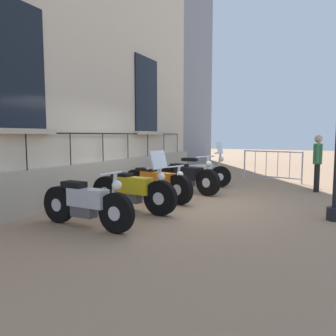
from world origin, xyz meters
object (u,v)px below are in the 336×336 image
Objects in this scene: motorcycle_white at (199,172)px; pedestrian_standing at (318,160)px; motorcycle_black at (187,177)px; motorcycle_silver at (87,204)px; crowd_barrier at (272,165)px; motorcycle_yellow at (133,191)px; motorcycle_orange at (156,183)px.

motorcycle_white is 1.29× the size of pedestrian_standing.
pedestrian_standing reaches higher than motorcycle_black.
crowd_barrier reaches higher than motorcycle_silver.
motorcycle_white is 1.02× the size of crowd_barrier.
pedestrian_standing is (3.52, 5.58, 0.47)m from motorcycle_silver.
motorcycle_yellow reaches higher than motorcycle_orange.
pedestrian_standing is (3.52, 2.97, 0.47)m from motorcycle_orange.
motorcycle_black is 1.03× the size of motorcycle_white.
pedestrian_standing reaches higher than motorcycle_orange.
motorcycle_black is at bearing -153.44° from pedestrian_standing.
motorcycle_yellow is 5.45m from pedestrian_standing.
motorcycle_silver is 7.51m from crowd_barrier.
crowd_barrier is (2.11, 7.20, 0.15)m from motorcycle_silver.
motorcycle_yellow is 1.29× the size of pedestrian_standing.
motorcycle_orange is 1.35× the size of pedestrian_standing.
motorcycle_yellow is 0.96× the size of motorcycle_orange.
pedestrian_standing is at bearing 6.61° from motorcycle_white.
motorcycle_black is 3.73m from crowd_barrier.
motorcycle_silver is 0.93× the size of motorcycle_orange.
crowd_barrier is at bearing 71.29° from motorcycle_yellow.
crowd_barrier is at bearing 131.12° from pedestrian_standing.
motorcycle_orange is at bearing -139.85° from pedestrian_standing.
motorcycle_black is (0.16, 2.61, -0.01)m from motorcycle_yellow.
motorcycle_silver is 0.97× the size of motorcycle_yellow.
motorcycle_yellow reaches higher than motorcycle_black.
motorcycle_black is 1.24m from motorcycle_white.
motorcycle_silver is 0.97× the size of motorcycle_white.
motorcycle_silver is 0.99× the size of crowd_barrier.
motorcycle_white reaches higher than crowd_barrier.
motorcycle_silver is at bearing -122.27° from pedestrian_standing.
pedestrian_standing reaches higher than motorcycle_white.
crowd_barrier reaches higher than motorcycle_orange.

